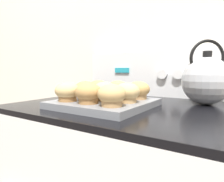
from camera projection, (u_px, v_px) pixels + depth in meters
name	position (u px, v px, depth m)	size (l,w,h in m)	color
wall_back	(159.00, 40.00, 1.00)	(8.00, 0.05, 2.40)	silver
control_panel	(154.00, 74.00, 0.97)	(0.73, 0.07, 0.22)	white
muffin_pan	(105.00, 103.00, 0.68)	(0.30, 0.30, 0.02)	slate
muffin_r0_c0	(67.00, 92.00, 0.66)	(0.08, 0.08, 0.06)	olive
muffin_r0_c1	(88.00, 93.00, 0.61)	(0.08, 0.08, 0.06)	olive
muffin_r0_c2	(112.00, 95.00, 0.56)	(0.08, 0.08, 0.06)	#A37A4C
muffin_r1_c0	(86.00, 90.00, 0.73)	(0.08, 0.08, 0.06)	olive
muffin_r1_c1	(105.00, 91.00, 0.68)	(0.08, 0.08, 0.06)	olive
muffin_r1_c2	(127.00, 93.00, 0.63)	(0.08, 0.08, 0.06)	tan
muffin_r2_c0	(99.00, 88.00, 0.80)	(0.08, 0.08, 0.06)	#A37A4C
muffin_r2_c1	(118.00, 89.00, 0.75)	(0.08, 0.08, 0.06)	tan
muffin_r2_c2	(138.00, 90.00, 0.71)	(0.08, 0.08, 0.06)	#A37A4C
tea_kettle	(207.00, 80.00, 0.72)	(0.19, 0.17, 0.23)	#ADAFB5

